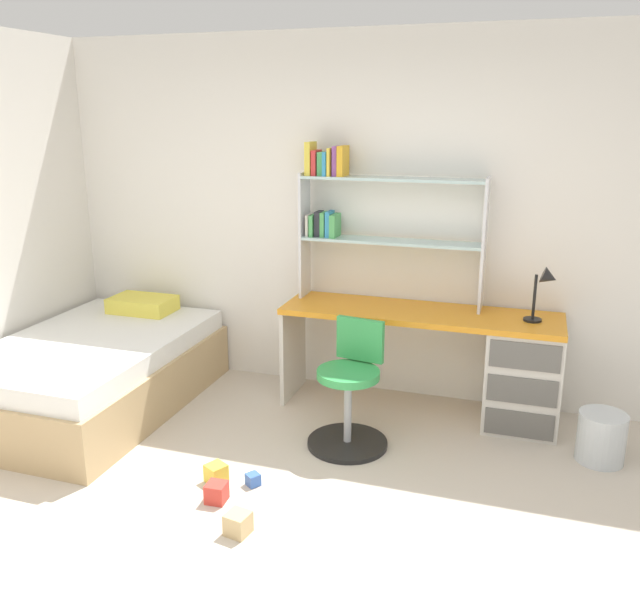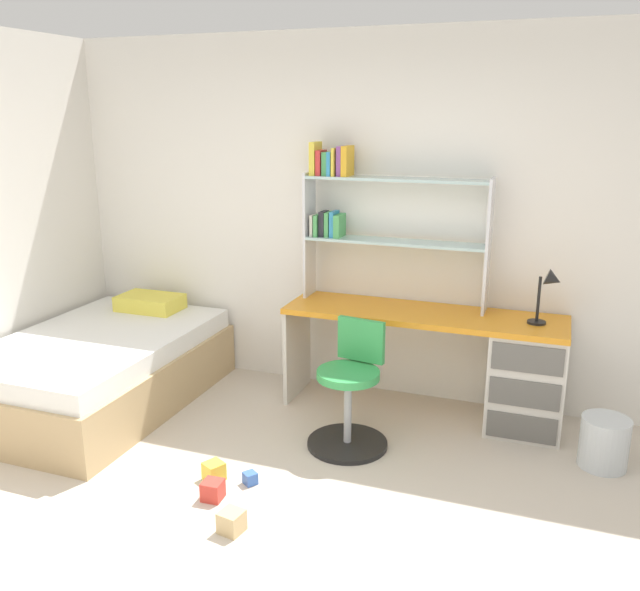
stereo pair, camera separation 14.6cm
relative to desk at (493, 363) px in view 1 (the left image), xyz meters
name	(u,v)px [view 1 (the left image)]	position (x,y,z in m)	size (l,w,h in m)	color
ground_plane	(264,578)	(-0.87, -2.00, -0.43)	(6.07, 5.58, 0.02)	beige
room_shell	(154,236)	(-2.10, -0.79, 0.90)	(6.07, 5.58, 2.65)	white
desk	(493,363)	(0.00, 0.00, 0.00)	(1.93, 0.54, 0.75)	orange
bookshelf_hutch	(365,209)	(-0.96, 0.15, 1.00)	(1.32, 0.22, 1.13)	silver
desk_lamp	(545,286)	(0.29, -0.03, 0.58)	(0.20, 0.17, 0.38)	black
swivel_chair	(350,397)	(-0.84, -0.63, -0.10)	(0.52, 0.52, 0.81)	black
bed_platform	(94,372)	(-2.76, -0.66, -0.16)	(1.24, 1.88, 0.65)	tan
waste_bin	(601,437)	(0.69, -0.37, -0.26)	(0.29, 0.29, 0.31)	silver
toy_block_natural_0	(238,524)	(-1.13, -1.74, -0.36)	(0.12, 0.12, 0.12)	tan
toy_block_yellow_1	(216,473)	(-1.46, -1.32, -0.37)	(0.11, 0.11, 0.11)	gold
toy_block_red_2	(217,492)	(-1.36, -1.51, -0.37)	(0.11, 0.11, 0.11)	red
toy_block_blue_3	(253,479)	(-1.24, -1.29, -0.39)	(0.07, 0.07, 0.07)	#3860B7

